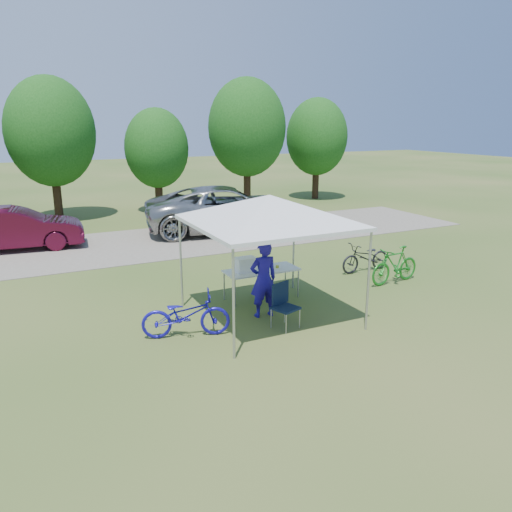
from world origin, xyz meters
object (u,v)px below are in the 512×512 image
at_px(cooler, 246,265).
at_px(minivan, 228,209).
at_px(folding_table, 261,271).
at_px(sedan, 15,229).
at_px(bike_green, 395,265).
at_px(folding_chair, 283,301).
at_px(bike_dark, 366,257).
at_px(cyclist, 263,279).
at_px(bike_blue, 186,315).

relative_size(cooler, minivan, 0.08).
bearing_deg(folding_table, sedan, 123.49).
bearing_deg(bike_green, minivan, -175.10).
bearing_deg(cooler, folding_chair, -88.26).
bearing_deg(bike_green, folding_chair, -78.86).
relative_size(cooler, bike_dark, 0.30).
xyz_separation_m(folding_chair, sedan, (-4.86, 9.64, 0.18)).
distance_m(folding_table, cooler, 0.48).
bearing_deg(bike_green, cyclist, -88.24).
distance_m(bike_green, sedan, 12.30).
bearing_deg(bike_blue, folding_table, -44.13).
height_order(folding_table, bike_green, bike_green).
height_order(folding_table, bike_dark, bike_dark).
xyz_separation_m(folding_table, cyclist, (-0.48, -1.04, 0.16)).
bearing_deg(cyclist, cooler, -89.32).
bearing_deg(folding_table, bike_dark, 10.54).
xyz_separation_m(bike_dark, sedan, (-8.95, 7.22, 0.30)).
distance_m(bike_green, bike_dark, 1.19).
distance_m(bike_blue, bike_dark, 6.42).
bearing_deg(folding_table, cooler, 180.00).
bearing_deg(sedan, cooler, -142.99).
xyz_separation_m(folding_table, bike_green, (3.75, -0.49, -0.20)).
distance_m(cooler, cyclist, 1.04).
distance_m(cyclist, bike_blue, 1.95).
relative_size(folding_table, bike_dark, 1.11).
height_order(folding_chair, bike_blue, folding_chair).
distance_m(cooler, sedan, 9.26).
height_order(cooler, cyclist, cyclist).
distance_m(folding_table, bike_blue, 2.72).
bearing_deg(cooler, bike_green, -6.74).
bearing_deg(folding_chair, bike_green, -1.52).
distance_m(cooler, bike_green, 4.22).
relative_size(folding_table, cooler, 3.74).
relative_size(cooler, bike_blue, 0.27).
bearing_deg(bike_green, bike_blue, -87.86).
bearing_deg(minivan, cooler, 172.95).
relative_size(cyclist, bike_dark, 1.05).
relative_size(bike_green, bike_dark, 1.02).
bearing_deg(cooler, cyclist, -93.00).
relative_size(folding_table, bike_blue, 1.02).
relative_size(bike_dark, sedan, 0.38).
bearing_deg(sedan, folding_chair, -147.53).
relative_size(folding_chair, bike_blue, 0.53).
height_order(bike_green, bike_dark, bike_green).
distance_m(bike_blue, bike_green, 6.17).
bearing_deg(sedan, bike_green, -127.38).
bearing_deg(cyclist, bike_green, -168.97).
bearing_deg(folding_chair, bike_blue, 150.20).
distance_m(folding_table, folding_chair, 1.78).
bearing_deg(sedan, bike_blue, -157.06).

